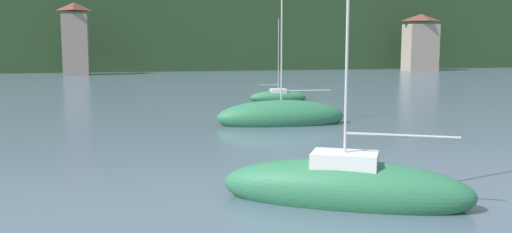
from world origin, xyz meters
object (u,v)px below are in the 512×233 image
shore_building_west (75,40)px  sailboat_mid_7 (344,188)px  sailboat_far_0 (278,97)px  shore_building_westcentral (420,43)px  sailboat_far_1 (281,117)px

shore_building_west → sailboat_mid_7: 67.04m
sailboat_far_0 → sailboat_mid_7: size_ratio=0.61×
shore_building_west → sailboat_far_0: 43.00m
shore_building_westcentral → sailboat_far_1: shore_building_westcentral is taller
sailboat_far_1 → sailboat_mid_7: size_ratio=0.84×
sailboat_far_1 → shore_building_westcentral: bearing=-121.8°
shore_building_westcentral → sailboat_mid_7: bearing=-121.2°
sailboat_far_1 → sailboat_mid_7: (-2.46, -14.71, 0.01)m
shore_building_west → sailboat_far_0: (17.45, -39.04, -4.47)m
shore_building_west → shore_building_westcentral: 51.72m
shore_building_westcentral → sailboat_far_1: bearing=-126.2°
sailboat_far_0 → shore_building_westcentral: bearing=53.6°
shore_building_westcentral → sailboat_mid_7: sailboat_mid_7 is taller
shore_building_west → shore_building_westcentral: shore_building_west is taller
sailboat_far_1 → sailboat_far_0: bearing=-100.7°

